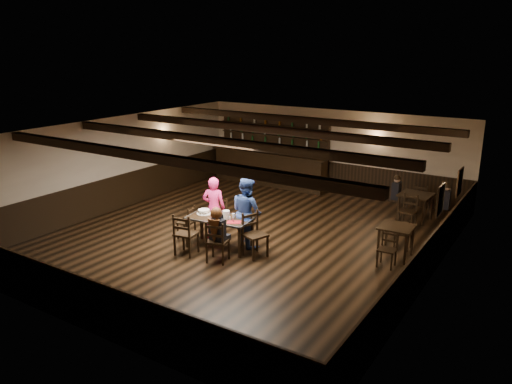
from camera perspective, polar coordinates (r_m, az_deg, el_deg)
The scene contains 25 objects.
ground at distance 12.57m, azimuth -1.23°, elevation -5.23°, with size 10.00×10.00×0.00m, color black.
room_shell at distance 12.06m, azimuth -1.15°, elevation 2.55°, with size 9.02×10.02×2.71m.
dining_table at distance 11.77m, azimuth -4.21°, elevation -3.33°, with size 1.60×0.93×0.75m.
chair_near_left at distance 11.45m, azimuth -8.23°, elevation -4.49°, with size 0.53×0.51×0.99m.
chair_near_right at distance 10.99m, azimuth -4.57°, elevation -5.37°, with size 0.55×0.53×0.96m.
chair_end_left at distance 12.51m, azimuth -7.70°, elevation -3.15°, with size 0.43×0.45×0.82m.
chair_end_right at distance 11.34m, azimuth -0.37°, elevation -4.41°, with size 0.59×0.60×1.02m.
chair_far_pushed at distance 13.25m, azimuth -4.08°, elevation -2.05°, with size 0.38×0.36×0.77m.
woman_pink at distance 12.36m, azimuth -4.84°, elevation -1.82°, with size 0.57×0.37×1.56m, color #FF3DA2.
man_blue at distance 11.84m, azimuth -1.06°, elevation -2.26°, with size 0.82×0.64×1.69m, color navy.
seated_person at distance 10.95m, azimuth -4.50°, elevation -3.91°, with size 0.34×0.51×0.83m.
cake at distance 12.03m, azimuth -5.98°, elevation -2.27°, with size 0.34×0.34×0.11m.
plate_stack_a at distance 11.71m, azimuth -4.40°, elevation -2.60°, with size 0.16×0.16×0.15m, color white.
plate_stack_b at distance 11.65m, azimuth -3.43°, elevation -2.58°, with size 0.16×0.16×0.19m, color white.
tea_light at distance 11.80m, azimuth -3.85°, elevation -2.71°, with size 0.05×0.05×0.06m.
salt_shaker at distance 11.56m, azimuth -2.98°, elevation -3.02°, with size 0.03×0.03×0.08m, color silver.
pepper_shaker at distance 11.44m, azimuth -2.63°, elevation -3.17°, with size 0.04×0.04×0.09m, color #A5A8AD.
drink_glass at distance 11.72m, azimuth -2.58°, elevation -2.69°, with size 0.06×0.06×0.10m, color silver.
menu_red at distance 11.42m, azimuth -2.53°, elevation -3.45°, with size 0.31×0.22×0.00m, color maroon.
menu_blue at distance 11.60m, azimuth -1.21°, elevation -3.12°, with size 0.27×0.19×0.00m, color #0D1C45.
bar_counter at distance 17.24m, azimuth 1.68°, elevation 3.25°, with size 4.36×0.70×2.20m.
back_table_a at distance 11.64m, azimuth 15.76°, elevation -4.27°, with size 0.75×0.75×0.75m.
back_table_b at distance 14.28m, azimuth 17.78°, elevation -0.61°, with size 0.88×0.88×0.75m.
bg_patron_left at distance 14.60m, azimuth 15.77°, elevation 0.56°, with size 0.21×0.34×0.69m.
bg_patron_right at distance 14.15m, azimuth 20.91°, elevation -0.37°, with size 0.25×0.36×0.71m.
Camera 1 is at (6.53, -9.70, 4.60)m, focal length 35.00 mm.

